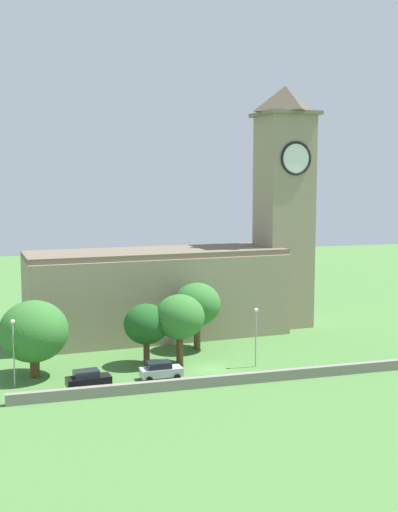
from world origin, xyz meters
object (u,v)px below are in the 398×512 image
object	(u,v)px
tree_riverside_west	(146,324)
car_silver	(161,370)
streetlamp_west_end	(13,342)
tree_churchyard	(34,331)
streetlamp_west_mid	(256,327)
church	(191,269)
car_black	(88,379)
tree_by_tower	(197,304)
tree_riverside_east	(180,317)

from	to	relation	value
tree_riverside_west	car_silver	bearing A→B (deg)	-85.98
streetlamp_west_end	tree_churchyard	xyz separation A→B (m)	(2.06, 2.86, 0.26)
streetlamp_west_mid	tree_churchyard	world-z (taller)	tree_churchyard
church	car_black	distance (m)	26.77
streetlamp_west_end	streetlamp_west_mid	world-z (taller)	streetlamp_west_end
tree_riverside_west	tree_churchyard	bearing A→B (deg)	-175.09
car_silver	tree_by_tower	size ratio (longest dim) A/B	0.54
church	tree_by_tower	world-z (taller)	church
streetlamp_west_mid	tree_riverside_east	bearing A→B (deg)	158.22
tree_by_tower	car_silver	bearing A→B (deg)	-123.81
church	tree_riverside_west	size ratio (longest dim) A/B	5.75
tree_riverside_east	tree_riverside_west	world-z (taller)	tree_riverside_east
streetlamp_west_mid	tree_riverside_west	size ratio (longest dim) A/B	0.96
tree_riverside_east	tree_churchyard	distance (m)	15.69
car_silver	streetlamp_west_end	world-z (taller)	streetlamp_west_end
car_silver	streetlamp_west_mid	bearing A→B (deg)	7.01
tree_riverside_west	car_black	bearing A→B (deg)	-138.62
car_black	tree_churchyard	size ratio (longest dim) A/B	0.56
tree_by_tower	tree_riverside_east	bearing A→B (deg)	-122.32
car_silver	tree_riverside_west	bearing A→B (deg)	94.02
tree_riverside_east	tree_churchyard	size ratio (longest dim) A/B	0.98
car_silver	tree_riverside_west	distance (m)	6.53
church	car_black	bearing A→B (deg)	-128.87
streetlamp_west_end	tree_riverside_west	bearing A→B (deg)	15.40
streetlamp_west_mid	tree_by_tower	bearing A→B (deg)	115.04
tree_by_tower	tree_riverside_west	xyz separation A→B (m)	(-7.25, -4.89, -0.92)
church	car_black	world-z (taller)	church
church	streetlamp_west_end	size ratio (longest dim) A/B	5.78
tree_riverside_east	streetlamp_west_end	bearing A→B (deg)	-170.39
church	car_silver	world-z (taller)	church
tree_churchyard	tree_riverside_west	world-z (taller)	tree_churchyard
church	car_silver	size ratio (longest dim) A/B	9.07
tree_churchyard	tree_riverside_west	size ratio (longest dim) A/B	1.17
tree_by_tower	tree_churchyard	size ratio (longest dim) A/B	1.01
streetlamp_west_mid	tree_riverside_east	xyz separation A→B (m)	(-7.82, 3.12, 0.95)
church	tree_riverside_east	xyz separation A→B (m)	(-5.33, -14.54, -3.19)
tree_churchyard	tree_riverside_west	xyz separation A→B (m)	(12.09, 1.04, -0.24)
car_black	streetlamp_west_end	xyz separation A→B (m)	(-6.97, 2.42, 3.66)
church	tree_by_tower	bearing A→B (deg)	-100.82
car_black	streetlamp_west_mid	bearing A→B (deg)	7.06
car_black	tree_riverside_east	xyz separation A→B (m)	(10.77, 5.43, 4.46)
streetlamp_west_end	tree_riverside_west	distance (m)	14.67
church	streetlamp_west_mid	size ratio (longest dim) A/B	6.01
car_silver	tree_churchyard	distance (m)	13.77
streetlamp_west_mid	tree_riverside_west	distance (m)	12.10
tree_by_tower	tree_riverside_west	world-z (taller)	tree_by_tower
car_silver	streetlamp_west_mid	xyz separation A→B (m)	(11.03, 1.36, 3.52)
church	tree_churchyard	distance (m)	25.91
car_black	car_silver	xyz separation A→B (m)	(7.55, 0.95, -0.01)
car_black	tree_by_tower	world-z (taller)	tree_by_tower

